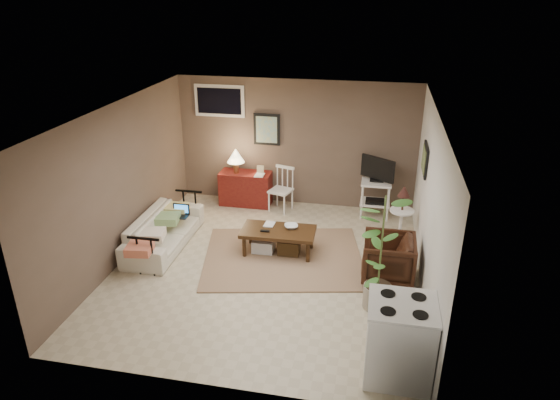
% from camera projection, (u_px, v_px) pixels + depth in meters
% --- Properties ---
extents(floor, '(5.00, 5.00, 0.00)m').
position_uv_depth(floor, '(267.00, 267.00, 7.59)').
color(floor, '#C1B293').
rests_on(floor, ground).
extents(art_back, '(0.50, 0.03, 0.60)m').
position_uv_depth(art_back, '(267.00, 129.00, 9.34)').
color(art_back, black).
extents(art_right, '(0.03, 0.60, 0.45)m').
position_uv_depth(art_right, '(425.00, 159.00, 7.53)').
color(art_right, black).
extents(window, '(0.96, 0.03, 0.60)m').
position_uv_depth(window, '(219.00, 101.00, 9.30)').
color(window, white).
extents(rug, '(2.78, 2.41, 0.02)m').
position_uv_depth(rug, '(283.00, 257.00, 7.83)').
color(rug, '#926D54').
rests_on(rug, floor).
extents(coffee_table, '(1.17, 0.62, 0.44)m').
position_uv_depth(coffee_table, '(278.00, 239.00, 7.88)').
color(coffee_table, '#39220F').
rests_on(coffee_table, floor).
extents(sofa, '(0.54, 1.85, 0.72)m').
position_uv_depth(sofa, '(163.00, 225.00, 8.07)').
color(sofa, beige).
rests_on(sofa, floor).
extents(sofa_pillows, '(0.35, 1.76, 0.12)m').
position_uv_depth(sofa_pillows, '(160.00, 227.00, 7.84)').
color(sofa_pillows, '#F5E4CB').
rests_on(sofa_pillows, sofa).
extents(sofa_end_rails, '(0.50, 1.85, 0.62)m').
position_uv_depth(sofa_end_rails, '(170.00, 229.00, 8.07)').
color(sofa_end_rails, black).
rests_on(sofa_end_rails, floor).
extents(laptop, '(0.28, 0.21, 0.19)m').
position_uv_depth(laptop, '(181.00, 212.00, 8.29)').
color(laptop, black).
rests_on(laptop, sofa).
extents(red_console, '(0.97, 0.43, 1.13)m').
position_uv_depth(red_console, '(245.00, 185.00, 9.60)').
color(red_console, maroon).
rests_on(red_console, floor).
extents(spindle_chair, '(0.47, 0.47, 0.84)m').
position_uv_depth(spindle_chair, '(281.00, 191.00, 9.35)').
color(spindle_chair, white).
rests_on(spindle_chair, floor).
extents(tv_stand, '(0.60, 0.44, 1.14)m').
position_uv_depth(tv_stand, '(376.00, 186.00, 9.01)').
color(tv_stand, white).
rests_on(tv_stand, floor).
extents(side_table, '(0.39, 0.39, 1.04)m').
position_uv_depth(side_table, '(402.00, 209.00, 7.99)').
color(side_table, white).
rests_on(side_table, floor).
extents(armchair, '(0.68, 0.72, 0.74)m').
position_uv_depth(armchair, '(388.00, 257.00, 7.13)').
color(armchair, '#32180D').
rests_on(armchair, floor).
extents(potted_plant, '(0.41, 0.41, 1.64)m').
position_uv_depth(potted_plant, '(381.00, 249.00, 6.31)').
color(potted_plant, '#A29080').
rests_on(potted_plant, floor).
extents(stove, '(0.72, 0.67, 0.94)m').
position_uv_depth(stove, '(399.00, 340.00, 5.32)').
color(stove, silver).
rests_on(stove, floor).
extents(bowl, '(0.22, 0.11, 0.21)m').
position_uv_depth(bowl, '(291.00, 222.00, 7.84)').
color(bowl, '#39220F').
rests_on(bowl, coffee_table).
extents(book_table, '(0.16, 0.02, 0.22)m').
position_uv_depth(book_table, '(265.00, 218.00, 7.95)').
color(book_table, '#39220F').
rests_on(book_table, coffee_table).
extents(book_console, '(0.17, 0.02, 0.23)m').
position_uv_depth(book_console, '(255.00, 170.00, 9.32)').
color(book_console, '#39220F').
rests_on(book_console, red_console).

